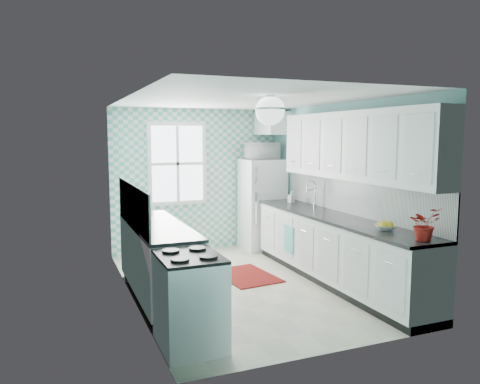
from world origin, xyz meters
name	(u,v)px	position (x,y,z in m)	size (l,w,h in m)	color
floor	(243,285)	(0.00, 0.00, -0.01)	(3.00, 4.40, 0.02)	beige
ceiling	(244,99)	(0.00, 0.00, 2.51)	(3.00, 4.40, 0.02)	white
wall_back	(196,180)	(0.00, 2.21, 1.25)	(3.00, 0.02, 2.50)	#78BCB7
wall_front	(336,222)	(0.00, -2.21, 1.25)	(3.00, 0.02, 2.50)	#78BCB7
wall_left	(130,200)	(-1.51, 0.00, 1.25)	(0.02, 4.40, 2.50)	#78BCB7
wall_right	(339,189)	(1.51, 0.00, 1.25)	(0.02, 4.40, 2.50)	#78BCB7
accent_wall	(196,180)	(0.00, 2.19, 1.25)	(3.00, 0.01, 2.50)	#5CBBA4
window	(177,164)	(-0.35, 2.16, 1.55)	(1.04, 0.05, 1.44)	white
backsplash_right	(354,196)	(1.49, -0.40, 1.20)	(0.02, 3.60, 0.51)	white
backsplash_left	(132,205)	(-1.49, -0.07, 1.20)	(0.02, 2.15, 0.51)	white
upper_cabinets_right	(355,146)	(1.33, -0.60, 1.90)	(0.33, 3.20, 0.90)	white
upper_cabinet_fridge	(272,123)	(1.30, 1.83, 2.25)	(0.40, 0.74, 0.40)	white
ceiling_light	(270,110)	(0.00, -0.80, 2.32)	(0.34, 0.34, 0.35)	silver
base_cabinets_right	(335,251)	(1.20, -0.40, 0.45)	(0.60, 3.60, 0.90)	white
countertop_right	(335,217)	(1.19, -0.40, 0.92)	(0.63, 3.60, 0.04)	black
base_cabinets_left	(157,263)	(-1.20, -0.07, 0.45)	(0.60, 2.15, 0.90)	white
countertop_left	(158,226)	(-1.19, -0.07, 0.92)	(0.63, 2.15, 0.04)	black
fridge	(262,204)	(1.11, 1.81, 0.81)	(0.70, 0.70, 1.61)	white
stove	(190,299)	(-1.20, -1.55, 0.47)	(0.59, 0.74, 0.89)	white
sink	(305,208)	(1.20, 0.44, 0.93)	(0.50, 0.42, 0.53)	silver
rug	(246,276)	(0.18, 0.33, 0.01)	(0.71, 1.02, 0.02)	#7F0D01
dish_towel	(289,239)	(0.89, 0.36, 0.48)	(0.02, 0.27, 0.41)	#52AEAA
fruit_bowl	(385,227)	(1.20, -1.43, 0.97)	(0.24, 0.24, 0.06)	silver
potted_plant	(424,224)	(1.20, -2.03, 1.12)	(0.32, 0.28, 0.35)	red
soap_bottle	(291,197)	(1.25, 0.97, 1.04)	(0.09, 0.09, 0.19)	#89ABC4
microwave	(262,151)	(1.11, 1.81, 1.76)	(0.54, 0.37, 0.30)	silver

